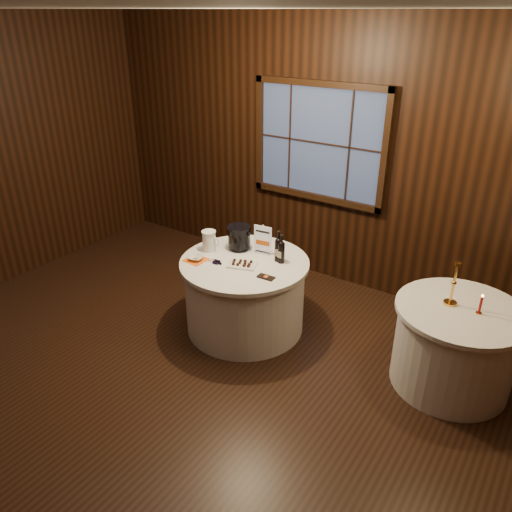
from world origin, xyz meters
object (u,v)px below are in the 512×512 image
Objects in this scene: port_bottle_left at (278,248)px; grape_bunch at (217,262)px; port_bottle_right at (281,251)px; cracker_bowl at (196,258)px; side_table at (454,346)px; red_candle at (480,306)px; ice_bucket at (239,237)px; chocolate_plate at (242,264)px; chocolate_box at (266,277)px; brass_candlestick at (453,289)px; sign_stand at (263,244)px; glass_pitcher at (209,241)px; main_table at (245,294)px.

grape_bunch is at bearing -152.60° from port_bottle_left.
port_bottle_right is 2.07× the size of cracker_bowl.
cracker_bowl is at bearing -167.09° from side_table.
red_candle is at bearing 12.29° from cracker_bowl.
side_table is 0.47m from red_candle.
port_bottle_left reaches higher than side_table.
ice_bucket reaches higher than chocolate_plate.
chocolate_box is 0.55m from grape_bunch.
side_table is 3.41× the size of port_bottle_left.
side_table is at bearing -12.16° from brass_candlestick.
chocolate_plate is at bearing -168.66° from side_table.
sign_stand is 0.26m from ice_bucket.
brass_candlestick is (2.33, 0.32, 0.03)m from glass_pitcher.
side_table is at bearing 12.91° from cracker_bowl.
brass_candlestick is at bearing 10.79° from port_bottle_right.
glass_pitcher is at bearing -159.81° from sign_stand.
brass_candlestick is at bearing 3.43° from ice_bucket.
side_table is 2.04m from chocolate_plate.
red_candle is at bearing 0.39° from side_table.
ice_bucket is 0.51m from cracker_bowl.
ice_bucket is at bearing 144.32° from chocolate_box.
glass_pitcher reaches higher than main_table.
main_table and side_table have the same top height.
main_table is at bearing -170.31° from brass_candlestick.
port_bottle_left is at bearing 40.74° from grape_bunch.
port_bottle_right reaches higher than grape_bunch.
ice_bucket reaches higher than glass_pitcher.
main_table is at bearing 31.65° from cracker_bowl.
main_table is at bearing -43.96° from ice_bucket.
glass_pitcher is at bearing 169.07° from chocolate_plate.
brass_candlestick reaches higher than chocolate_plate.
cracker_bowl is (-0.20, -0.45, -0.11)m from ice_bucket.
glass_pitcher reaches higher than cracker_bowl.
red_candle is at bearing -0.88° from glass_pitcher.
ice_bucket is 0.64× the size of brass_candlestick.
port_bottle_right is 1.82m from red_candle.
port_bottle_left reaches higher than chocolate_box.
chocolate_plate is at bearing -68.28° from main_table.
ice_bucket is (-0.20, 0.20, 0.52)m from main_table.
brass_candlestick is 2.18× the size of red_candle.
cracker_bowl is (-0.77, -0.08, 0.01)m from chocolate_box.
side_table is (2.00, 0.30, 0.00)m from main_table.
port_bottle_left reaches higher than cracker_bowl.
grape_bunch reaches higher than side_table.
chocolate_plate is (0.24, -0.29, -0.12)m from ice_bucket.
port_bottle_left reaches higher than red_candle.
sign_stand reaches higher than cracker_bowl.
side_table is 2.76× the size of brass_candlestick.
chocolate_plate reaches higher than chocolate_box.
brass_candlestick is 0.25m from red_candle.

